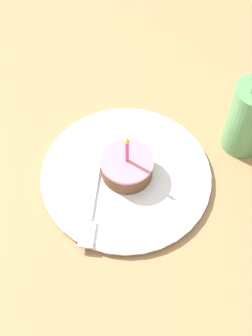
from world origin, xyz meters
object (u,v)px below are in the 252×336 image
Objects in this scene: fork at (90,208)px; bottle at (250,115)px; plate at (126,176)px; cake_slice at (127,166)px.

bottle is (-0.27, 0.14, 0.06)m from fork.
cake_slice is (-0.00, -0.00, 0.02)m from plate.
plate is at bearing 172.90° from fork.
fork is at bearing -6.84° from cake_slice.
plate is at bearing -35.74° from bottle.
fork is (0.09, -0.01, -0.02)m from cake_slice.
plate is 0.03m from cake_slice.
cake_slice is 0.66× the size of fork.
cake_slice is 0.53× the size of bottle.
plate is 0.23m from bottle.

